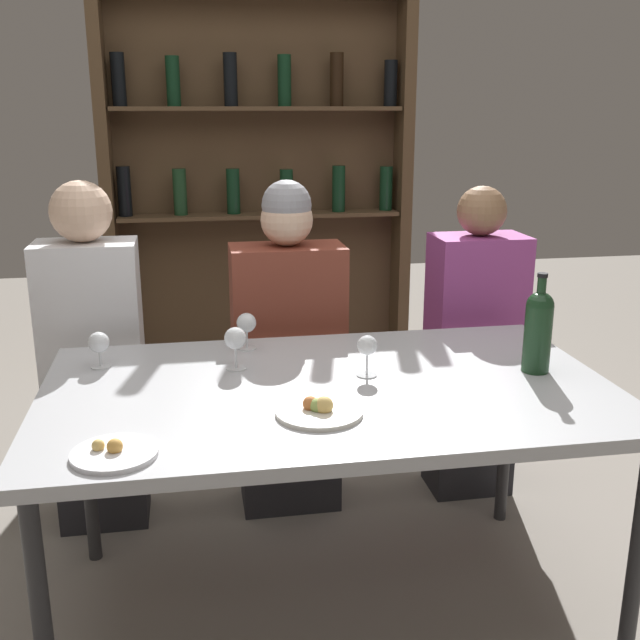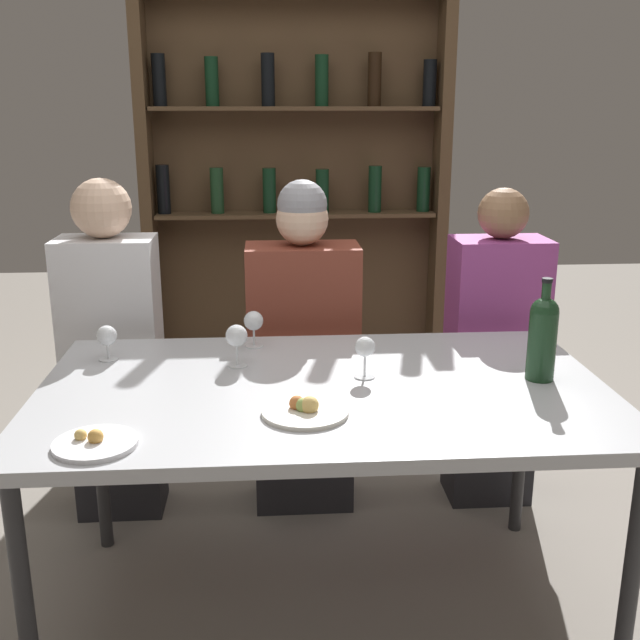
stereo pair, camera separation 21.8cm
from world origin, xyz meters
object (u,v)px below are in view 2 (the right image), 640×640
seated_person_center (303,357)px  wine_glass_0 (365,349)px  seated_person_left (113,359)px  wine_bottle (543,335)px  wine_glass_3 (254,322)px  food_plate_0 (305,410)px  wine_glass_2 (107,337)px  food_plate_1 (95,442)px  wine_glass_1 (237,337)px  seated_person_right (494,358)px

seated_person_center → wine_glass_0: bearing=-76.5°
seated_person_left → wine_bottle: bearing=-26.3°
wine_glass_3 → food_plate_0: wine_glass_3 is taller
wine_glass_2 → food_plate_1: size_ratio=0.56×
wine_glass_0 → seated_person_center: size_ratio=0.10×
food_plate_0 → food_plate_1: size_ratio=1.14×
wine_glass_0 → wine_glass_3: (-0.32, 0.31, -0.00)m
seated_person_left → seated_person_center: size_ratio=1.01×
food_plate_1 → seated_person_left: 1.04m
wine_glass_1 → seated_person_left: 0.72m
wine_glass_1 → wine_glass_3: 0.19m
food_plate_0 → seated_person_center: seated_person_center is taller
food_plate_0 → wine_glass_2: bearing=141.5°
wine_glass_0 → wine_glass_2: bearing=164.7°
wine_glass_0 → wine_glass_3: 0.45m
wine_glass_0 → wine_glass_1: size_ratio=0.95×
wine_glass_2 → seated_person_left: seated_person_left is taller
seated_person_center → food_plate_1: bearing=-117.4°
wine_bottle → seated_person_left: (-1.34, 0.66, -0.27)m
wine_glass_2 → food_plate_0: wine_glass_2 is taller
wine_glass_3 → seated_person_right: seated_person_right is taller
food_plate_1 → seated_person_center: 1.16m
wine_glass_1 → seated_person_center: size_ratio=0.10×
wine_bottle → wine_glass_3: (-0.82, 0.36, -0.05)m
wine_glass_2 → seated_person_right: 1.42m
seated_person_left → food_plate_0: bearing=-52.9°
wine_glass_1 → seated_person_left: bearing=133.9°
wine_glass_0 → seated_person_center: (-0.15, 0.62, -0.23)m
wine_glass_0 → seated_person_right: seated_person_right is taller
wine_bottle → food_plate_0: 0.72m
seated_person_left → seated_person_right: bearing=0.0°
wine_bottle → wine_glass_2: bearing=168.5°
seated_person_left → wine_glass_1: bearing=-46.1°
wine_glass_1 → wine_glass_3: size_ratio=1.09×
wine_glass_3 → wine_bottle: bearing=-23.7°
food_plate_1 → seated_person_center: seated_person_center is taller
wine_bottle → food_plate_1: bearing=-163.1°
wine_glass_2 → food_plate_0: (0.58, -0.46, -0.06)m
wine_bottle → food_plate_1: size_ratio=1.52×
seated_person_left → seated_person_center: seated_person_left is taller
wine_glass_0 → seated_person_center: 0.67m
wine_glass_0 → seated_person_center: bearing=103.5°
seated_person_left → seated_person_right: size_ratio=1.04×
wine_glass_3 → food_plate_0: 0.59m
seated_person_left → seated_person_center: bearing=0.0°
food_plate_0 → seated_person_right: (0.76, 0.87, -0.18)m
wine_glass_0 → wine_glass_1: wine_glass_1 is taller
wine_glass_0 → wine_glass_1: 0.39m
seated_person_right → wine_glass_0: bearing=-133.0°
wine_glass_2 → seated_person_center: (0.62, 0.40, -0.22)m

